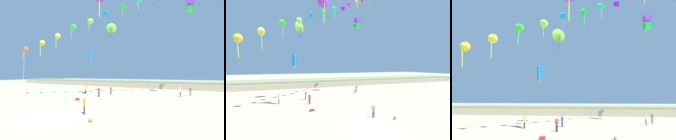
{
  "view_description": "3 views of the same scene",
  "coord_description": "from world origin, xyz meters",
  "views": [
    {
      "loc": [
        11.52,
        -8.97,
        3.77
      ],
      "look_at": [
        -1.04,
        12.67,
        4.64
      ],
      "focal_mm": 24.0,
      "sensor_mm": 36.0,
      "label": 1
    },
    {
      "loc": [
        -10.16,
        -15.87,
        6.42
      ],
      "look_at": [
        0.12,
        9.27,
        5.7
      ],
      "focal_mm": 28.0,
      "sensor_mm": 36.0,
      "label": 2
    },
    {
      "loc": [
        0.23,
        -11.92,
        4.14
      ],
      "look_at": [
        -2.52,
        10.66,
        7.24
      ],
      "focal_mm": 32.0,
      "sensor_mm": 36.0,
      "label": 3
    }
  ],
  "objects": [
    {
      "name": "person_far_left",
      "position": [
        8.66,
        19.73,
        0.97
      ],
      "size": [
        0.23,
        0.59,
        1.67
      ],
      "color": "black",
      "rests_on": "ground"
    },
    {
      "name": "large_kite_high_solo",
      "position": [
        -4.11,
        17.7,
        13.77
      ],
      "size": [
        2.28,
        1.89,
        3.43
      ],
      "color": "#71C931"
    },
    {
      "name": "dune_ridge",
      "position": [
        0.0,
        38.57,
        0.99
      ],
      "size": [
        120.0,
        12.31,
        2.0
      ],
      "color": "tan",
      "rests_on": "ground"
    },
    {
      "name": "person_near_left",
      "position": [
        -3.48,
        16.45,
        0.88
      ],
      "size": [
        0.4,
        0.46,
        1.53
      ],
      "color": "#282D4C",
      "rests_on": "ground"
    },
    {
      "name": "kite_banner_string",
      "position": [
        -0.29,
        14.96,
        16.2
      ],
      "size": [
        31.89,
        19.11,
        24.32
      ],
      "color": "#E9511F"
    },
    {
      "name": "large_kite_low_lead",
      "position": [
        10.37,
        22.0,
        16.75
      ],
      "size": [
        1.16,
        1.16,
        2.32
      ],
      "color": "#0ECA33"
    },
    {
      "name": "person_near_right",
      "position": [
        -8.33,
        14.57,
        0.97
      ],
      "size": [
        0.23,
        0.59,
        1.68
      ],
      "color": "#282D4C",
      "rests_on": "ground"
    },
    {
      "name": "person_mid_center",
      "position": [
        10.15,
        21.73,
        0.89
      ],
      "size": [
        0.54,
        0.21,
        1.55
      ],
      "color": "#726656",
      "rests_on": "ground"
    },
    {
      "name": "beach_cooler",
      "position": [
        -4.32,
        7.98,
        0.21
      ],
      "size": [
        0.58,
        0.41,
        0.46
      ],
      "color": "red",
      "rests_on": "ground"
    },
    {
      "name": "person_far_right",
      "position": [
        -3.64,
        12.55,
        0.98
      ],
      "size": [
        0.6,
        0.23,
        1.7
      ],
      "color": "black",
      "rests_on": "ground"
    },
    {
      "name": "large_kite_outer_drift",
      "position": [
        -5.96,
        13.11,
        7.24
      ],
      "size": [
        1.02,
        1.02,
        2.43
      ],
      "color": "#207BC3"
    }
  ]
}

